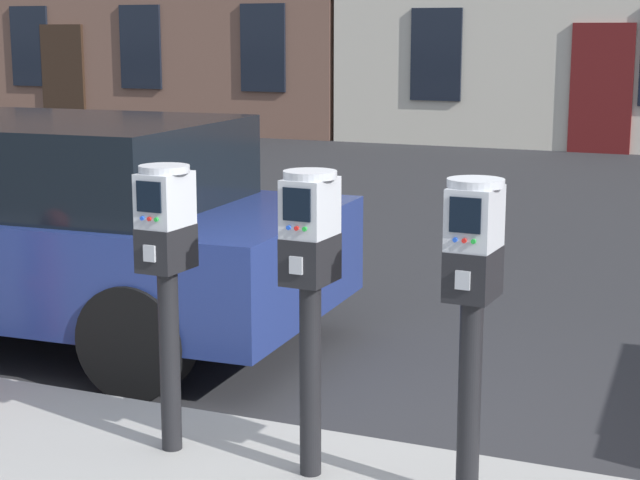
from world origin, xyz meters
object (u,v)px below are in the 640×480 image
(parking_meter_twin_adjacent, at_px, (310,268))
(parked_car_grey_estate, at_px, (7,221))
(parking_meter_end_of_row, at_px, (473,283))
(parking_meter_near_kerb, at_px, (167,257))

(parking_meter_twin_adjacent, height_order, parked_car_grey_estate, same)
(parking_meter_twin_adjacent, relative_size, parked_car_grey_estate, 0.28)
(parking_meter_end_of_row, height_order, parked_car_grey_estate, parking_meter_end_of_row)
(parking_meter_near_kerb, relative_size, parking_meter_end_of_row, 0.99)
(parking_meter_twin_adjacent, height_order, parking_meter_end_of_row, parking_meter_end_of_row)
(parking_meter_near_kerb, bearing_deg, parked_car_grey_estate, -123.39)
(parking_meter_near_kerb, xyz_separation_m, parking_meter_end_of_row, (1.35, 0.00, 0.01))
(parking_meter_end_of_row, bearing_deg, parking_meter_twin_adjacent, -87.52)
(parking_meter_twin_adjacent, relative_size, parking_meter_end_of_row, 1.00)
(parking_meter_twin_adjacent, bearing_deg, parked_car_grey_estate, -116.49)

